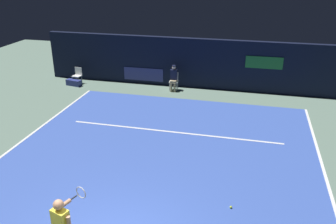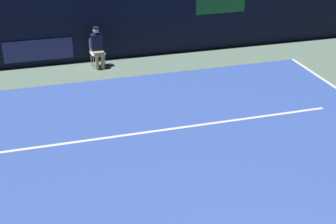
% 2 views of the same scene
% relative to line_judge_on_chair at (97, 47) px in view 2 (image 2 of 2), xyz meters
% --- Properties ---
extents(ground_plane, '(32.87, 32.87, 0.00)m').
position_rel_line_judge_on_chair_xyz_m(ground_plane, '(1.09, -6.80, -0.69)').
color(ground_plane, slate).
extents(court_surface, '(10.73, 11.30, 0.01)m').
position_rel_line_judge_on_chair_xyz_m(court_surface, '(1.09, -6.80, -0.68)').
color(court_surface, '#3856B2').
rests_on(court_surface, ground).
extents(line_service, '(8.37, 0.10, 0.01)m').
position_rel_line_judge_on_chair_xyz_m(line_service, '(1.09, -4.83, -0.67)').
color(line_service, white).
rests_on(line_service, court_surface).
extents(back_wall, '(16.66, 0.33, 2.60)m').
position_rel_line_judge_on_chair_xyz_m(back_wall, '(1.09, 0.77, 0.61)').
color(back_wall, black).
rests_on(back_wall, ground).
extents(line_judge_on_chair, '(0.47, 0.55, 1.32)m').
position_rel_line_judge_on_chair_xyz_m(line_judge_on_chair, '(0.00, 0.00, 0.00)').
color(line_judge_on_chair, white).
rests_on(line_judge_on_chair, ground).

